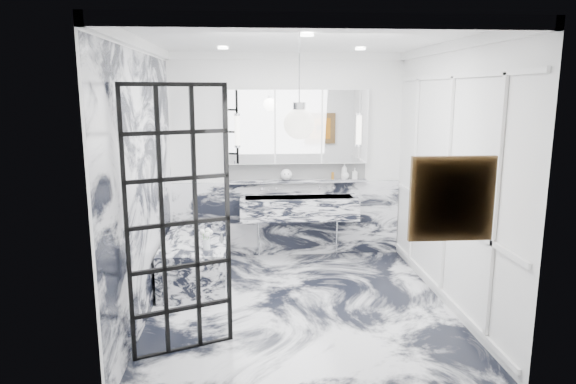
{
  "coord_description": "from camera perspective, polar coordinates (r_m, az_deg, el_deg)",
  "views": [
    {
      "loc": [
        -0.52,
        -5.23,
        2.31
      ],
      "look_at": [
        -0.08,
        0.5,
        1.16
      ],
      "focal_mm": 32.0,
      "sensor_mm": 36.0,
      "label": 1
    }
  ],
  "objects": [
    {
      "name": "ledge",
      "position": [
        7.09,
        1.11,
        1.21
      ],
      "size": [
        1.9,
        0.14,
        0.04
      ],
      "primitive_type": "cube",
      "color": "silver",
      "rests_on": "wall_back"
    },
    {
      "name": "floor",
      "position": [
        5.74,
        1.22,
        -12.43
      ],
      "size": [
        3.6,
        3.6,
        0.0
      ],
      "primitive_type": "plane",
      "color": "silver",
      "rests_on": "ground"
    },
    {
      "name": "soap_bottle_c",
      "position": [
        7.16,
        6.35,
        2.0
      ],
      "size": [
        0.14,
        0.14,
        0.15
      ],
      "primitive_type": "imported",
      "rotation": [
        0.0,
        0.0,
        0.23
      ],
      "color": "silver",
      "rests_on": "ledge"
    },
    {
      "name": "wall_front",
      "position": [
        3.59,
        4.13,
        -3.43
      ],
      "size": [
        3.6,
        0.0,
        3.6
      ],
      "primitive_type": "plane",
      "rotation": [
        -1.57,
        0.0,
        0.0
      ],
      "color": "white",
      "rests_on": "floor"
    },
    {
      "name": "soap_bottle_b",
      "position": [
        7.19,
        7.41,
        2.05
      ],
      "size": [
        0.08,
        0.08,
        0.16
      ],
      "primitive_type": "imported",
      "rotation": [
        0.0,
        0.0,
        -0.06
      ],
      "color": "#4C4C51",
      "rests_on": "ledge"
    },
    {
      "name": "panel_molding",
      "position": [
        5.73,
        17.21,
        0.62
      ],
      "size": [
        0.03,
        3.4,
        2.3
      ],
      "primitive_type": "cube",
      "color": "white",
      "rests_on": "floor"
    },
    {
      "name": "mirror_cabinet",
      "position": [
        7.01,
        1.13,
        7.27
      ],
      "size": [
        1.9,
        0.16,
        1.0
      ],
      "primitive_type": "cube",
      "color": "white",
      "rests_on": "wall_back"
    },
    {
      "name": "marble_clad_left",
      "position": [
        5.43,
        -15.62,
        0.57
      ],
      "size": [
        0.02,
        3.56,
        2.68
      ],
      "primitive_type": "cube",
      "color": "silver",
      "rests_on": "floor"
    },
    {
      "name": "face_pot",
      "position": [
        7.05,
        -0.19,
        1.94
      ],
      "size": [
        0.16,
        0.16,
        0.16
      ],
      "primitive_type": "sphere",
      "color": "white",
      "rests_on": "ledge"
    },
    {
      "name": "sconce_right",
      "position": [
        7.04,
        7.9,
        6.86
      ],
      "size": [
        0.07,
        0.07,
        0.4
      ],
      "primitive_type": "cylinder",
      "color": "white",
      "rests_on": "mirror_cabinet"
    },
    {
      "name": "ceiling",
      "position": [
        5.28,
        1.36,
        16.61
      ],
      "size": [
        3.6,
        3.6,
        0.0
      ],
      "primitive_type": "plane",
      "rotation": [
        3.14,
        0.0,
        0.0
      ],
      "color": "white",
      "rests_on": "wall_back"
    },
    {
      "name": "subway_tile",
      "position": [
        7.13,
        1.06,
        2.37
      ],
      "size": [
        1.9,
        0.03,
        0.23
      ],
      "primitive_type": "cube",
      "color": "white",
      "rests_on": "wall_back"
    },
    {
      "name": "sconce_left",
      "position": [
        6.88,
        -5.66,
        6.81
      ],
      "size": [
        0.07,
        0.07,
        0.4
      ],
      "primitive_type": "cylinder",
      "color": "white",
      "rests_on": "mirror_cabinet"
    },
    {
      "name": "artwork",
      "position": [
        3.84,
        17.75,
        -0.71
      ],
      "size": [
        0.51,
        0.05,
        0.51
      ],
      "primitive_type": "cube",
      "color": "#C17113",
      "rests_on": "wall_front"
    },
    {
      "name": "wall_right",
      "position": [
        5.72,
        17.46,
        1.61
      ],
      "size": [
        0.0,
        3.6,
        3.6
      ],
      "primitive_type": "plane",
      "rotation": [
        1.57,
        0.0,
        -1.57
      ],
      "color": "white",
      "rests_on": "floor"
    },
    {
      "name": "trough_sink",
      "position": [
        7.0,
        1.23,
        -1.76
      ],
      "size": [
        1.6,
        0.45,
        0.3
      ],
      "primitive_type": "cube",
      "color": "silver",
      "rests_on": "wall_back"
    },
    {
      "name": "bathtub",
      "position": [
        6.49,
        -10.02,
        -7.17
      ],
      "size": [
        0.75,
        1.65,
        0.55
      ],
      "primitive_type": "cube",
      "color": "silver",
      "rests_on": "floor"
    },
    {
      "name": "soap_bottle_a",
      "position": [
        7.15,
        6.27,
        2.32
      ],
      "size": [
        0.09,
        0.1,
        0.23
      ],
      "primitive_type": "imported",
      "rotation": [
        0.0,
        0.0,
        -0.09
      ],
      "color": "#8C5919",
      "rests_on": "ledge"
    },
    {
      "name": "flower_vase",
      "position": [
        5.85,
        -9.05,
        -5.76
      ],
      "size": [
        0.08,
        0.08,
        0.12
      ],
      "primitive_type": "cylinder",
      "color": "silver",
      "rests_on": "bathtub"
    },
    {
      "name": "amber_bottle",
      "position": [
        7.13,
        4.99,
        1.8
      ],
      "size": [
        0.04,
        0.04,
        0.1
      ],
      "primitive_type": "cylinder",
      "color": "#8C5919",
      "rests_on": "ledge"
    },
    {
      "name": "wall_back",
      "position": [
        7.11,
        -0.15,
        3.93
      ],
      "size": [
        3.6,
        0.0,
        3.6
      ],
      "primitive_type": "plane",
      "rotation": [
        1.57,
        0.0,
        0.0
      ],
      "color": "white",
      "rests_on": "floor"
    },
    {
      "name": "marble_clad_back",
      "position": [
        7.25,
        -0.13,
        -2.97
      ],
      "size": [
        3.18,
        0.05,
        1.05
      ],
      "primitive_type": "cube",
      "color": "silver",
      "rests_on": "floor"
    },
    {
      "name": "wall_left",
      "position": [
        5.42,
        -15.8,
        1.19
      ],
      "size": [
        0.0,
        3.6,
        3.6
      ],
      "primitive_type": "plane",
      "rotation": [
        1.57,
        0.0,
        1.57
      ],
      "color": "white",
      "rests_on": "floor"
    },
    {
      "name": "pendant_light",
      "position": [
        4.14,
        1.25,
        7.59
      ],
      "size": [
        0.25,
        0.25,
        0.25
      ],
      "primitive_type": "sphere",
      "color": "white",
      "rests_on": "ceiling"
    },
    {
      "name": "crittall_door",
      "position": [
        4.53,
        -11.99,
        -3.44
      ],
      "size": [
        0.83,
        0.36,
        2.35
      ],
      "primitive_type": null,
      "rotation": [
        0.0,
        0.0,
        0.38
      ],
      "color": "black",
      "rests_on": "floor"
    }
  ]
}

